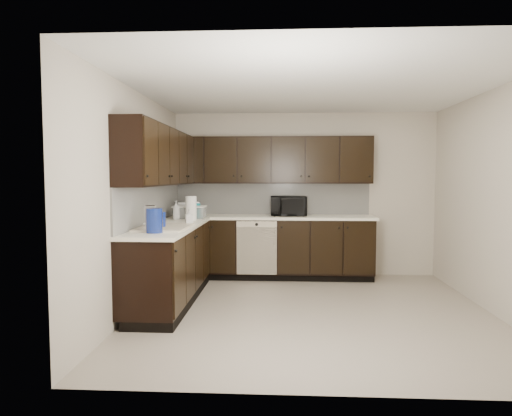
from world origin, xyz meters
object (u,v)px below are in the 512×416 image
(microwave, at_px, (288,206))
(storage_bin, at_px, (190,212))
(sink, at_px, (164,233))
(blue_pitcher, at_px, (154,221))
(toaster_oven, at_px, (188,209))

(microwave, bearing_deg, storage_bin, -163.54)
(sink, distance_m, blue_pitcher, 0.46)
(blue_pitcher, bearing_deg, toaster_oven, 100.43)
(microwave, relative_size, storage_bin, 1.25)
(storage_bin, bearing_deg, microwave, 18.97)
(storage_bin, height_order, blue_pitcher, blue_pitcher)
(toaster_oven, height_order, storage_bin, toaster_oven)
(blue_pitcher, bearing_deg, sink, 99.65)
(storage_bin, bearing_deg, toaster_oven, 103.71)
(sink, bearing_deg, toaster_oven, 92.30)
(sink, xyz_separation_m, blue_pitcher, (0.01, -0.42, 0.19))
(toaster_oven, bearing_deg, blue_pitcher, -101.78)
(sink, distance_m, toaster_oven, 1.73)
(toaster_oven, bearing_deg, microwave, -13.83)
(toaster_oven, relative_size, blue_pitcher, 1.24)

